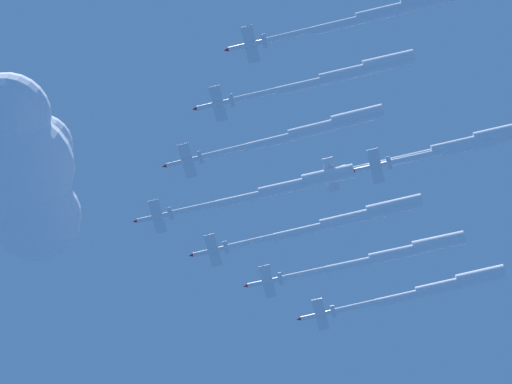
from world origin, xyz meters
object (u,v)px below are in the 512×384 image
Objects in this scene: jet_port_mid at (344,74)px; jet_port_outer at (382,13)px; jet_port_inner at (313,129)px; jet_starboard_inner at (347,219)px; jet_trail_port at (455,145)px; jet_starboard_mid at (394,254)px; jet_starboard_outer at (439,287)px; jet_lead at (284,188)px.

jet_port_outer is at bearing 37.90° from jet_port_mid.
jet_port_inner is 0.92× the size of jet_starboard_inner.
jet_trail_port is at bearing 132.51° from jet_port_mid.
jet_trail_port is (-21.70, 23.67, 1.02)m from jet_port_mid.
jet_port_inner is 0.96× the size of jet_starboard_mid.
jet_starboard_outer reaches higher than jet_port_mid.
jet_starboard_outer reaches higher than jet_port_outer.
jet_port_inner is 1.02× the size of jet_trail_port.
jet_lead is 46.98m from jet_starboard_outer.
jet_port_mid is 16.36m from jet_port_outer.
jet_starboard_mid reaches higher than jet_port_inner.
jet_lead is 1.04× the size of jet_port_mid.
jet_starboard_outer is (-70.78, 6.03, 1.44)m from jet_port_outer.
jet_starboard_outer is (-10.59, 9.83, -0.51)m from jet_starboard_mid.
jet_starboard_inner is 1.10× the size of jet_trail_port.
jet_trail_port reaches higher than jet_starboard_outer.
jet_port_inner is at bearing -11.86° from jet_starboard_inner.
jet_starboard_inner reaches higher than jet_port_outer.
jet_port_mid reaches higher than jet_port_outer.
jet_port_outer is 71.05m from jet_starboard_outer.
jet_port_inner is 38.27m from jet_starboard_mid.
jet_lead is 1.02× the size of jet_port_inner.
jet_starboard_mid is at bearing 132.36° from jet_lead.
jet_port_inner is at bearing 34.13° from jet_lead.
jet_lead is 1.04× the size of jet_trail_port.
jet_starboard_outer is (-22.12, 19.97, 0.55)m from jet_starboard_inner.
jet_port_mid is at bearing 6.23° from jet_starboard_inner.
jet_lead reaches higher than jet_port_mid.
jet_starboard_inner is at bearing -173.77° from jet_port_mid.
jet_starboard_outer is 36.99m from jet_trail_port.
jet_port_inner is 1.02× the size of jet_port_mid.
jet_trail_port reaches higher than jet_lead.
jet_starboard_inner is 1.10× the size of jet_starboard_outer.
jet_trail_port is at bearing 84.96° from jet_lead.
jet_starboard_outer is at bearing 133.83° from jet_lead.
jet_port_mid is (12.14, 8.87, -0.37)m from jet_port_inner.
jet_port_outer is (60.19, 3.80, -1.95)m from jet_starboard_mid.
jet_starboard_mid is at bearing -145.75° from jet_trail_port.
jet_lead is at bearing -95.04° from jet_trail_port.
jet_lead is at bearing -46.17° from jet_starboard_outer.
jet_starboard_inner is at bearing 168.14° from jet_port_inner.
jet_lead is 0.94× the size of jet_starboard_inner.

